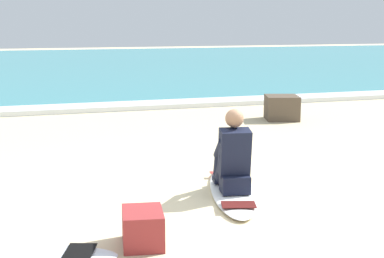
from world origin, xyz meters
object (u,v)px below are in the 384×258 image
Objects in this scene: surfboard_main at (232,189)px; beach_bag at (143,228)px; surfer_seated at (233,159)px; surfboard_spare_near at (11,255)px; shoreline_rock at (282,108)px.

beach_bag is at bearing -137.08° from surfboard_main.
surfboard_spare_near is (-2.46, -1.11, -0.40)m from surfer_seated.
surfer_seated is 1.97× the size of beach_bag.
beach_bag is (-1.33, -1.14, -0.28)m from surfer_seated.
shoreline_rock reaches higher than beach_bag.
surfboard_spare_near is 2.82× the size of shoreline_rock.
shoreline_rock is at bearing 57.20° from surfboard_main.
beach_bag is at bearing -126.54° from shoreline_rock.
surfboard_main is 3.40× the size of shoreline_rock.
surfboard_spare_near is at bearing 178.31° from beach_bag.
surfer_seated is (-0.06, -0.14, 0.40)m from surfboard_main.
surfer_seated is 5.46m from shoreline_rock.
surfer_seated is 1.41× the size of shoreline_rock.
beach_bag is (1.13, -0.03, 0.12)m from surfboard_spare_near.
surfboard_spare_near is 1.14m from beach_bag.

